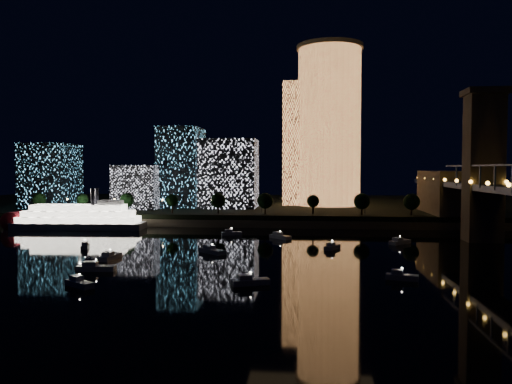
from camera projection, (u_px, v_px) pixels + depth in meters
ground at (277, 267)px, 121.46m from camera, size 520.00×520.00×0.00m
far_bank at (293, 207)px, 280.37m from camera, size 420.00×160.00×5.00m
seawall at (288, 224)px, 202.89m from camera, size 420.00×6.00×3.00m
tower_cylindrical at (329, 126)px, 257.53m from camera, size 34.00×34.00×82.07m
tower_rectangular at (302, 144)px, 264.60m from camera, size 20.12×20.12×64.03m
midrise_blocks at (157, 174)px, 245.54m from camera, size 113.46×35.21×39.31m
riverboat at (73, 218)px, 198.54m from camera, size 55.90×14.86×16.66m
motorboats at (231, 252)px, 137.80m from camera, size 102.03×86.23×2.78m
esplanade_trees at (238, 201)px, 210.57m from camera, size 166.31×6.70×8.85m
street_lamps at (212, 203)px, 217.86m from camera, size 132.70×0.70×5.65m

